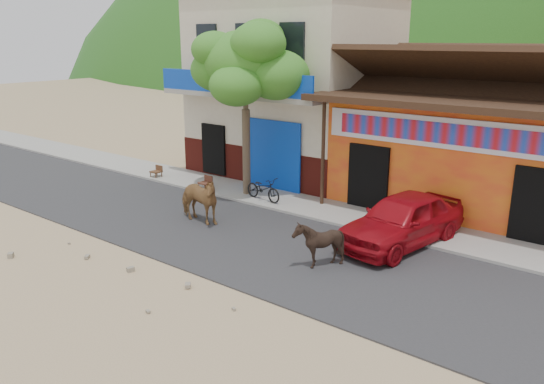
{
  "coord_description": "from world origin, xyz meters",
  "views": [
    {
      "loc": [
        7.31,
        -8.1,
        5.5
      ],
      "look_at": [
        -1.29,
        3.0,
        1.4
      ],
      "focal_mm": 35.0,
      "sensor_mm": 36.0,
      "label": 1
    }
  ],
  "objects_px": {
    "cafe_chair_left": "(156,167)",
    "red_car": "(402,220)",
    "cafe_chair_right": "(205,177)",
    "tree": "(246,110)",
    "cow_dark": "(319,244)",
    "scooter": "(263,189)",
    "cow_tan": "(198,200)"
  },
  "relations": [
    {
      "from": "cafe_chair_left",
      "to": "red_car",
      "type": "bearing_deg",
      "value": -1.82
    },
    {
      "from": "cafe_chair_left",
      "to": "cafe_chair_right",
      "type": "bearing_deg",
      "value": 0.11
    },
    {
      "from": "tree",
      "to": "cafe_chair_right",
      "type": "relative_size",
      "value": 6.82
    },
    {
      "from": "cafe_chair_left",
      "to": "cafe_chair_right",
      "type": "xyz_separation_m",
      "value": [
        2.8,
        -0.05,
        0.02
      ]
    },
    {
      "from": "cow_dark",
      "to": "cafe_chair_left",
      "type": "bearing_deg",
      "value": -122.84
    },
    {
      "from": "scooter",
      "to": "cafe_chair_right",
      "type": "distance_m",
      "value": 2.6
    },
    {
      "from": "cow_tan",
      "to": "cow_dark",
      "type": "bearing_deg",
      "value": -95.03
    },
    {
      "from": "scooter",
      "to": "cafe_chair_right",
      "type": "bearing_deg",
      "value": 101.15
    },
    {
      "from": "cow_tan",
      "to": "red_car",
      "type": "height_order",
      "value": "cow_tan"
    },
    {
      "from": "cow_tan",
      "to": "cafe_chair_right",
      "type": "relative_size",
      "value": 1.98
    },
    {
      "from": "scooter",
      "to": "tree",
      "type": "bearing_deg",
      "value": 79.87
    },
    {
      "from": "red_car",
      "to": "scooter",
      "type": "distance_m",
      "value": 5.44
    },
    {
      "from": "cow_dark",
      "to": "red_car",
      "type": "height_order",
      "value": "red_car"
    },
    {
      "from": "cow_tan",
      "to": "red_car",
      "type": "relative_size",
      "value": 0.42
    },
    {
      "from": "tree",
      "to": "red_car",
      "type": "relative_size",
      "value": 1.44
    },
    {
      "from": "red_car",
      "to": "cafe_chair_right",
      "type": "bearing_deg",
      "value": -172.76
    },
    {
      "from": "tree",
      "to": "cafe_chair_left",
      "type": "xyz_separation_m",
      "value": [
        -4.4,
        -0.45,
        -2.58
      ]
    },
    {
      "from": "cow_dark",
      "to": "cafe_chair_left",
      "type": "height_order",
      "value": "cow_dark"
    },
    {
      "from": "scooter",
      "to": "red_car",
      "type": "bearing_deg",
      "value": -90.47
    },
    {
      "from": "scooter",
      "to": "cow_dark",
      "type": "bearing_deg",
      "value": -120.14
    },
    {
      "from": "tree",
      "to": "cafe_chair_right",
      "type": "bearing_deg",
      "value": -162.62
    },
    {
      "from": "tree",
      "to": "red_car",
      "type": "xyz_separation_m",
      "value": [
        6.39,
        -1.0,
        -2.37
      ]
    },
    {
      "from": "tree",
      "to": "cow_dark",
      "type": "bearing_deg",
      "value": -33.86
    },
    {
      "from": "cow_dark",
      "to": "cow_tan",
      "type": "bearing_deg",
      "value": -110.78
    },
    {
      "from": "cow_tan",
      "to": "cafe_chair_left",
      "type": "relative_size",
      "value": 2.09
    },
    {
      "from": "cow_tan",
      "to": "cow_dark",
      "type": "relative_size",
      "value": 1.44
    },
    {
      "from": "cafe_chair_left",
      "to": "scooter",
      "type": "bearing_deg",
      "value": 2.64
    },
    {
      "from": "cafe_chair_right",
      "to": "cow_tan",
      "type": "bearing_deg",
      "value": -46.13
    },
    {
      "from": "tree",
      "to": "cow_tan",
      "type": "relative_size",
      "value": 3.45
    },
    {
      "from": "cafe_chair_right",
      "to": "tree",
      "type": "bearing_deg",
      "value": 19.97
    },
    {
      "from": "scooter",
      "to": "cafe_chair_right",
      "type": "xyz_separation_m",
      "value": [
        -2.6,
        -0.19,
        0.03
      ]
    },
    {
      "from": "tree",
      "to": "cafe_chair_left",
      "type": "relative_size",
      "value": 7.2
    }
  ]
}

